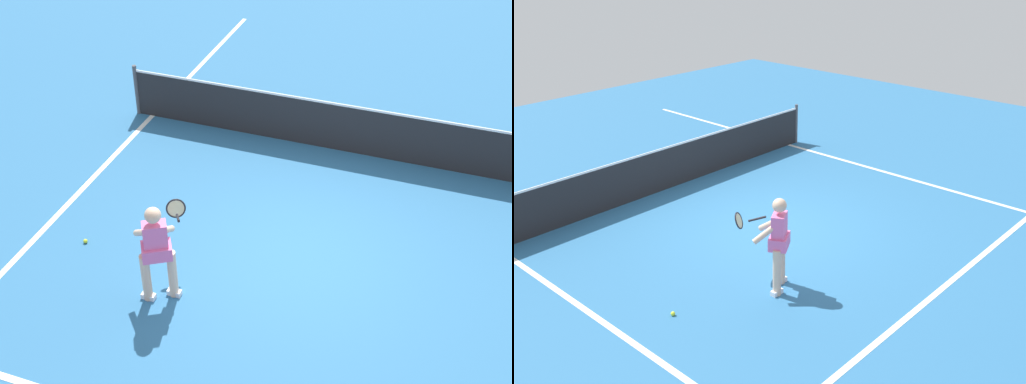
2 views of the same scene
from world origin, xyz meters
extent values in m
plane|color=teal|center=(0.00, 0.00, 0.00)|extent=(24.22, 24.22, 0.00)
cube|color=white|center=(-3.96, 0.00, 0.00)|extent=(0.10, 16.63, 0.01)
cylinder|color=#4C4C51|center=(-4.26, 3.01, 0.52)|extent=(0.08, 0.08, 1.04)
cube|color=#232326|center=(0.00, 3.01, 0.46)|extent=(8.44, 0.02, 0.92)
cube|color=white|center=(0.00, 3.01, 0.94)|extent=(8.44, 0.02, 0.04)
cylinder|color=beige|center=(-1.71, -1.62, 0.39)|extent=(0.13, 0.13, 0.78)
cylinder|color=beige|center=(-1.40, -1.43, 0.39)|extent=(0.13, 0.13, 0.78)
cube|color=white|center=(-1.71, -1.62, 0.04)|extent=(0.20, 0.10, 0.08)
cube|color=white|center=(-1.40, -1.43, 0.04)|extent=(0.20, 0.10, 0.08)
cube|color=pink|center=(-1.56, -1.53, 1.04)|extent=(0.38, 0.34, 0.52)
cube|color=pink|center=(-1.56, -1.53, 0.84)|extent=(0.49, 0.45, 0.20)
sphere|color=beige|center=(-1.56, -1.53, 1.44)|extent=(0.22, 0.22, 0.22)
cylinder|color=beige|center=(-1.76, -1.47, 1.06)|extent=(0.45, 0.34, 0.37)
cylinder|color=beige|center=(-1.51, -1.32, 1.06)|extent=(0.14, 0.48, 0.37)
cylinder|color=black|center=(-1.48, -0.99, 1.02)|extent=(0.18, 0.27, 0.14)
torus|color=black|center=(-1.64, -0.73, 0.96)|extent=(0.31, 0.25, 0.28)
cylinder|color=beige|center=(-1.64, -0.73, 0.96)|extent=(0.25, 0.20, 0.23)
sphere|color=#D1E533|center=(-3.17, -0.87, 0.03)|extent=(0.07, 0.07, 0.07)
camera|label=1|loc=(2.01, -7.62, 6.86)|focal=48.36mm
camera|label=2|loc=(-7.77, -6.99, 5.17)|focal=42.67mm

